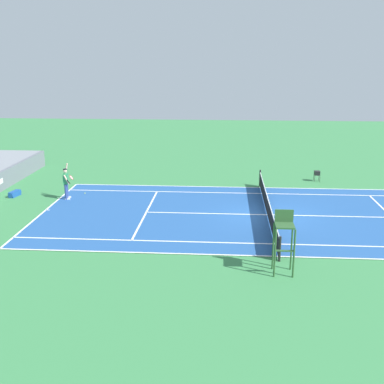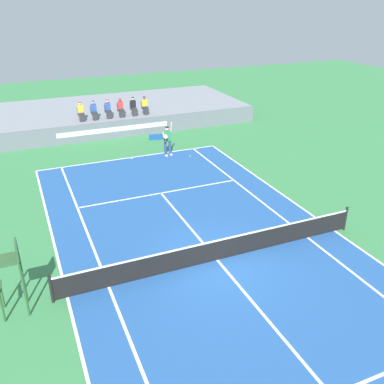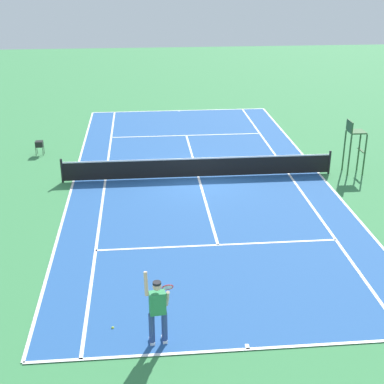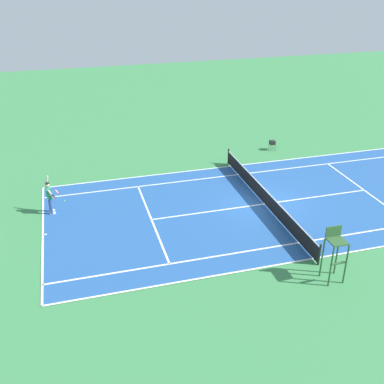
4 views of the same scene
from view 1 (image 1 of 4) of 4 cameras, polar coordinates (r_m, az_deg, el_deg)
name	(u,v)px [view 1 (image 1 of 4)]	position (r m, az deg, el deg)	size (l,w,h in m)	color
ground_plane	(267,215)	(25.48, 8.92, -2.73)	(80.00, 80.00, 0.00)	#387F47
court	(267,215)	(25.48, 8.92, -2.71)	(11.08, 23.88, 0.03)	#235193
net	(268,206)	(25.33, 8.97, -1.61)	(11.98, 0.10, 1.07)	black
tennis_player	(66,183)	(28.71, -14.72, 1.09)	(0.75, 0.69, 2.08)	navy
tennis_ball	(85,193)	(29.83, -12.60, -0.14)	(0.07, 0.07, 0.07)	#D1E533
umpire_chair	(284,234)	(18.42, 10.88, -4.95)	(0.77, 0.77, 2.44)	#2D562D
equipment_bag	(15,194)	(30.44, -20.31, -0.19)	(0.94, 0.48, 0.32)	#194799
ball_hopper	(317,173)	(33.04, 14.63, 2.22)	(0.36, 0.36, 0.70)	black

